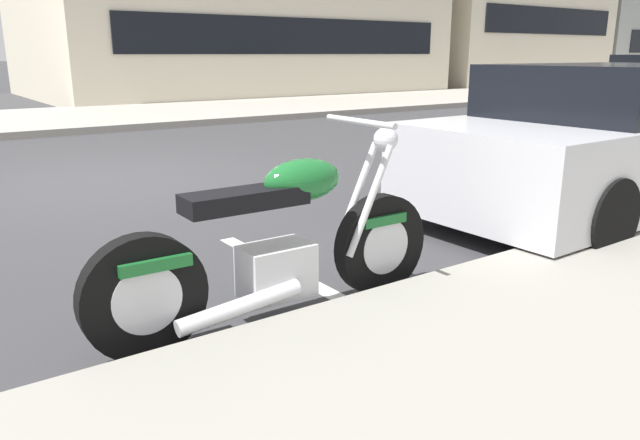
% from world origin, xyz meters
% --- Properties ---
extents(ground_plane, '(260.00, 260.00, 0.00)m').
position_xyz_m(ground_plane, '(0.00, 0.00, 0.00)').
color(ground_plane, '#333335').
extents(sidewalk_far_curb, '(120.00, 5.00, 0.14)m').
position_xyz_m(sidewalk_far_curb, '(12.00, 7.13, 0.07)').
color(sidewalk_far_curb, gray).
rests_on(sidewalk_far_curb, ground).
extents(parking_stall_stripe, '(0.12, 2.20, 0.01)m').
position_xyz_m(parking_stall_stripe, '(0.00, -4.03, 0.00)').
color(parking_stall_stripe, silver).
rests_on(parking_stall_stripe, ground).
extents(parked_motorcycle, '(2.15, 0.62, 1.12)m').
position_xyz_m(parked_motorcycle, '(-0.46, -4.53, 0.43)').
color(parked_motorcycle, black).
rests_on(parked_motorcycle, ground).
extents(parked_car_at_intersection, '(4.28, 1.85, 1.38)m').
position_xyz_m(parked_car_at_intersection, '(3.48, -4.15, 0.67)').
color(parked_car_at_intersection, silver).
rests_on(parked_car_at_intersection, ground).
extents(townhouse_near_left, '(14.80, 11.94, 9.36)m').
position_xyz_m(townhouse_near_left, '(34.63, 15.36, 4.68)').
color(townhouse_near_left, '#939993').
rests_on(townhouse_near_left, ground).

